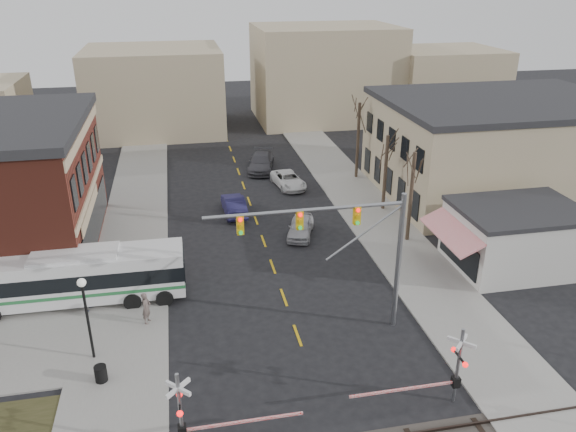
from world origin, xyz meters
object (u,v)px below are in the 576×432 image
object	(u,v)px
car_c	(288,180)
pedestrian_far	(89,297)
rr_crossing_west	(191,413)
street_lamp	(85,303)
car_a	(301,227)
pedestrian_near	(146,308)
trash_bin	(101,374)
transit_bus	(78,276)
car_d	(261,162)
rr_crossing_east	(449,368)
traffic_signal_mast	(349,238)
car_b	(234,205)

from	to	relation	value
car_c	pedestrian_far	size ratio (longest dim) A/B	3.00
rr_crossing_west	street_lamp	bearing A→B (deg)	124.30
car_a	pedestrian_near	size ratio (longest dim) A/B	2.24
car_a	rr_crossing_west	bearing A→B (deg)	-95.18
rr_crossing_west	street_lamp	distance (m)	8.68
rr_crossing_west	trash_bin	world-z (taller)	rr_crossing_west
transit_bus	car_c	bearing A→B (deg)	46.34
street_lamp	rr_crossing_west	bearing A→B (deg)	-55.70
car_d	pedestrian_near	size ratio (longest dim) A/B	3.01
pedestrian_far	street_lamp	bearing A→B (deg)	-146.55
car_c	car_d	world-z (taller)	car_d
rr_crossing_east	street_lamp	size ratio (longest dim) A/B	1.20
trash_bin	car_d	bearing A→B (deg)	67.33
traffic_signal_mast	rr_crossing_east	world-z (taller)	traffic_signal_mast
transit_bus	car_b	size ratio (longest dim) A/B	2.64
transit_bus	street_lamp	xyz separation A→B (m)	(1.34, -5.78, 1.60)
traffic_signal_mast	trash_bin	bearing A→B (deg)	-171.73
rr_crossing_west	pedestrian_near	world-z (taller)	rr_crossing_west
trash_bin	car_a	bearing A→B (deg)	47.51
car_c	rr_crossing_west	bearing A→B (deg)	-116.92
rr_crossing_east	rr_crossing_west	bearing A→B (deg)	-177.25
pedestrian_near	pedestrian_far	bearing A→B (deg)	80.97
transit_bus	traffic_signal_mast	size ratio (longest dim) A/B	1.19
trash_bin	car_c	bearing A→B (deg)	60.04
transit_bus	pedestrian_far	size ratio (longest dim) A/B	7.68
rr_crossing_west	street_lamp	xyz separation A→B (m)	(-4.82, 7.07, 1.45)
trash_bin	rr_crossing_east	bearing A→B (deg)	-15.96
rr_crossing_east	street_lamp	xyz separation A→B (m)	(-16.42, 6.51, 1.45)
trash_bin	traffic_signal_mast	bearing A→B (deg)	8.27
street_lamp	car_a	distance (m)	18.63
transit_bus	street_lamp	size ratio (longest dim) A/B	2.69
car_d	traffic_signal_mast	bearing A→B (deg)	-75.14
street_lamp	car_d	size ratio (longest dim) A/B	0.82
rr_crossing_east	trash_bin	distance (m)	16.53
car_c	car_a	bearing A→B (deg)	-104.58
street_lamp	rr_crossing_east	bearing A→B (deg)	-21.63
rr_crossing_west	pedestrian_near	xyz separation A→B (m)	(-2.18, 9.74, -0.90)
traffic_signal_mast	rr_crossing_west	size ratio (longest dim) A/B	1.87
transit_bus	pedestrian_near	distance (m)	5.11
car_a	pedestrian_near	bearing A→B (deg)	-119.43
rr_crossing_west	rr_crossing_east	bearing A→B (deg)	2.75
rr_crossing_east	car_d	distance (m)	34.63
traffic_signal_mast	car_b	size ratio (longest dim) A/B	2.21
trash_bin	car_a	size ratio (longest dim) A/B	0.20
rr_crossing_west	car_c	xyz separation A→B (m)	(10.01, 29.81, -1.29)
street_lamp	car_c	size ratio (longest dim) A/B	0.95
car_a	car_d	world-z (taller)	car_d
traffic_signal_mast	rr_crossing_west	distance (m)	11.74
rr_crossing_west	rr_crossing_east	distance (m)	11.61
rr_crossing_east	transit_bus	bearing A→B (deg)	145.32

